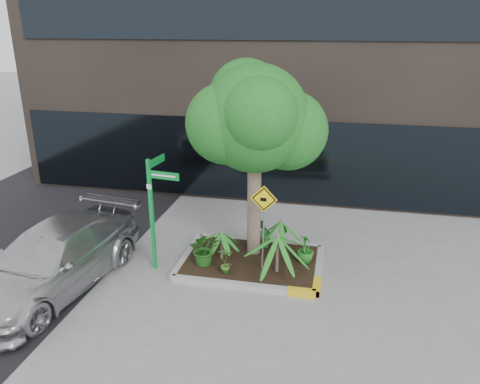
% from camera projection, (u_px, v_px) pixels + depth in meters
% --- Properties ---
extents(ground, '(80.00, 80.00, 0.00)m').
position_uv_depth(ground, '(240.00, 270.00, 10.97)').
color(ground, gray).
rests_on(ground, ground).
extents(planter, '(3.35, 2.36, 0.15)m').
position_uv_depth(planter, '(252.00, 262.00, 11.15)').
color(planter, '#9E9E99').
rests_on(planter, ground).
extents(tree, '(3.15, 2.80, 4.73)m').
position_uv_depth(tree, '(255.00, 119.00, 10.45)').
color(tree, '#826E5E').
rests_on(tree, ground).
extents(palm_front, '(1.05, 1.05, 1.17)m').
position_uv_depth(palm_front, '(278.00, 236.00, 10.34)').
color(palm_front, '#826E5E').
rests_on(palm_front, ground).
extents(palm_left, '(0.80, 0.80, 0.89)m').
position_uv_depth(palm_left, '(221.00, 233.00, 11.02)').
color(palm_left, '#826E5E').
rests_on(palm_left, ground).
extents(palm_back, '(0.87, 0.87, 0.97)m').
position_uv_depth(palm_back, '(281.00, 221.00, 11.49)').
color(palm_back, '#826E5E').
rests_on(palm_back, ground).
extents(parked_car, '(2.53, 4.92, 1.36)m').
position_uv_depth(parked_car, '(53.00, 259.00, 10.05)').
color(parked_car, '#BCBBC0').
rests_on(parked_car, ground).
extents(shrub_a, '(0.92, 0.92, 0.79)m').
position_uv_depth(shrub_a, '(204.00, 249.00, 10.82)').
color(shrub_a, '#1D5117').
rests_on(shrub_a, planter).
extents(shrub_b, '(0.55, 0.55, 0.70)m').
position_uv_depth(shrub_b, '(305.00, 249.00, 10.93)').
color(shrub_b, '#206B20').
rests_on(shrub_b, planter).
extents(shrub_c, '(0.35, 0.35, 0.66)m').
position_uv_depth(shrub_c, '(226.00, 260.00, 10.43)').
color(shrub_c, '#387123').
rests_on(shrub_c, planter).
extents(shrub_d, '(0.52, 0.52, 0.84)m').
position_uv_depth(shrub_d, '(264.00, 232.00, 11.63)').
color(shrub_d, '#1D6622').
rests_on(shrub_d, planter).
extents(street_sign_post, '(0.79, 0.84, 2.67)m').
position_uv_depth(street_sign_post, '(154.00, 202.00, 10.55)').
color(street_sign_post, '#0E9D3A').
rests_on(street_sign_post, ground).
extents(cattle_sign, '(0.61, 0.23, 1.99)m').
position_uv_depth(cattle_sign, '(264.00, 213.00, 10.38)').
color(cattle_sign, slate).
rests_on(cattle_sign, ground).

